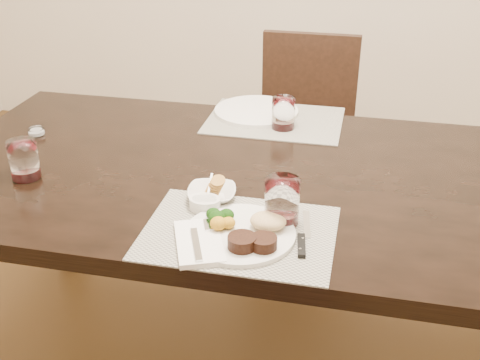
% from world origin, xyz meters
% --- Properties ---
extents(dining_table, '(2.00, 1.00, 0.75)m').
position_xyz_m(dining_table, '(0.00, 0.00, 0.67)').
color(dining_table, black).
rests_on(dining_table, ground).
extents(chair_far, '(0.42, 0.42, 0.90)m').
position_xyz_m(chair_far, '(0.00, 0.93, 0.50)').
color(chair_far, black).
rests_on(chair_far, ground).
extents(placemat_near, '(0.46, 0.34, 0.00)m').
position_xyz_m(placemat_near, '(-0.01, -0.33, 0.75)').
color(placemat_near, gray).
rests_on(placemat_near, dining_table).
extents(placemat_far, '(0.46, 0.34, 0.00)m').
position_xyz_m(placemat_far, '(-0.05, 0.39, 0.75)').
color(placemat_far, gray).
rests_on(placemat_far, dining_table).
extents(dinner_plate, '(0.27, 0.27, 0.05)m').
position_xyz_m(dinner_plate, '(0.01, -0.35, 0.77)').
color(dinner_plate, silver).
rests_on(dinner_plate, placemat_near).
extents(napkin_fork, '(0.17, 0.21, 0.02)m').
position_xyz_m(napkin_fork, '(-0.09, -0.40, 0.76)').
color(napkin_fork, white).
rests_on(napkin_fork, placemat_near).
extents(steak_knife, '(0.03, 0.21, 0.01)m').
position_xyz_m(steak_knife, '(0.14, -0.34, 0.76)').
color(steak_knife, silver).
rests_on(steak_knife, placemat_near).
extents(cracker_bowl, '(0.14, 0.14, 0.06)m').
position_xyz_m(cracker_bowl, '(-0.12, -0.19, 0.77)').
color(cracker_bowl, silver).
rests_on(cracker_bowl, placemat_near).
extents(sauce_ramekin, '(0.08, 0.12, 0.06)m').
position_xyz_m(sauce_ramekin, '(-0.12, -0.24, 0.77)').
color(sauce_ramekin, silver).
rests_on(sauce_ramekin, placemat_near).
extents(wine_glass_near, '(0.09, 0.09, 0.12)m').
position_xyz_m(wine_glass_near, '(0.08, -0.26, 0.81)').
color(wine_glass_near, silver).
rests_on(wine_glass_near, placemat_near).
extents(far_plate, '(0.30, 0.30, 0.01)m').
position_xyz_m(far_plate, '(-0.12, 0.45, 0.76)').
color(far_plate, silver).
rests_on(far_plate, placemat_far).
extents(wine_glass_far, '(0.08, 0.08, 0.11)m').
position_xyz_m(wine_glass_far, '(-0.01, 0.33, 0.80)').
color(wine_glass_far, silver).
rests_on(wine_glass_far, placemat_far).
extents(wine_glass_side, '(0.08, 0.08, 0.11)m').
position_xyz_m(wine_glass_side, '(-0.66, -0.18, 0.80)').
color(wine_glass_side, silver).
rests_on(wine_glass_side, dining_table).
extents(salt_cellar, '(0.05, 0.05, 0.02)m').
position_xyz_m(salt_cellar, '(-0.79, 0.10, 0.76)').
color(salt_cellar, silver).
rests_on(salt_cellar, dining_table).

